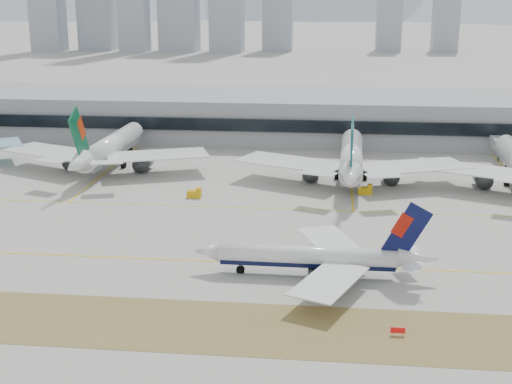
# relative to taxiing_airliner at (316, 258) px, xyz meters

# --- Properties ---
(ground) EXTENTS (3000.00, 3000.00, 0.00)m
(ground) POSITION_rel_taxiing_airliner_xyz_m (-19.36, 10.19, -3.60)
(ground) COLOR #98958E
(ground) RESTS_ON ground
(taxiing_airliner) EXTENTS (44.40, 38.68, 14.95)m
(taxiing_airliner) POSITION_rel_taxiing_airliner_xyz_m (0.00, 0.00, 0.00)
(taxiing_airliner) COLOR white
(taxiing_airliner) RESTS_ON ground
(widebody_eva) EXTENTS (61.81, 60.37, 22.03)m
(widebody_eva) POSITION_rel_taxiing_airliner_xyz_m (-61.79, 74.20, 2.25)
(widebody_eva) COLOR white
(widebody_eva) RESTS_ON ground
(widebody_cathay) EXTENTS (63.30, 61.82, 22.57)m
(widebody_cathay) POSITION_rel_taxiing_airliner_xyz_m (7.63, 68.32, 2.39)
(widebody_cathay) COLOR white
(widebody_cathay) RESTS_ON ground
(terminal) EXTENTS (280.00, 43.10, 15.00)m
(terminal) POSITION_rel_taxiing_airliner_xyz_m (-19.36, 125.02, 3.90)
(terminal) COLOR gray
(terminal) RESTS_ON ground
(hold_sign_right) EXTENTS (2.20, 0.15, 1.35)m
(hold_sign_right) POSITION_rel_taxiing_airliner_xyz_m (12.95, -21.81, -2.72)
(hold_sign_right) COLOR red
(hold_sign_right) RESTS_ON ground
(gse_c) EXTENTS (3.55, 2.00, 2.60)m
(gse_c) POSITION_rel_taxiing_airliner_xyz_m (11.14, 55.11, -2.56)
(gse_c) COLOR #DCA50B
(gse_c) RESTS_ON ground
(gse_b) EXTENTS (3.55, 2.00, 2.60)m
(gse_b) POSITION_rel_taxiing_airliner_xyz_m (-31.58, 47.57, -2.56)
(gse_b) COLOR #DCA50B
(gse_b) RESTS_ON ground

